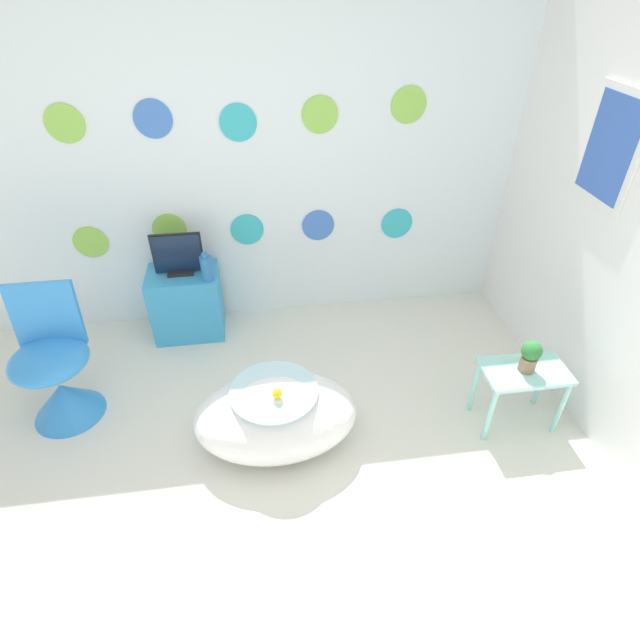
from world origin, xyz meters
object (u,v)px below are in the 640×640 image
Objects in this scene: chair at (58,379)px; tv at (178,256)px; vase at (207,268)px; potted_plant_left at (530,355)px; bathtub at (276,416)px.

chair reaches higher than tv.
vase is 1.01× the size of potted_plant_left.
chair is 2.80m from potted_plant_left.
vase reaches higher than bathtub.
chair is 4.20× the size of vase.
chair is at bearing -145.01° from vase.
tv reaches higher than bathtub.
bathtub is 4.61× the size of potted_plant_left.
chair is 1.16m from vase.
chair reaches higher than bathtub.
chair reaches higher than vase.
vase is (0.91, 0.64, 0.33)m from chair.
potted_plant_left is at bearing -1.14° from bathtub.
bathtub is 1.20m from vase.
tv is at bearing 149.22° from vase.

